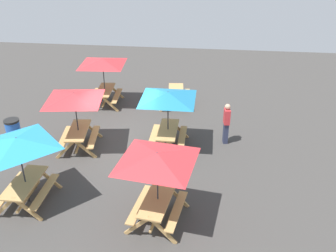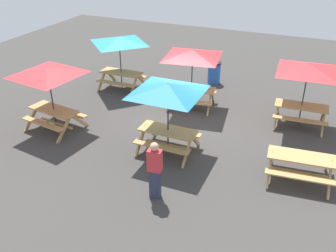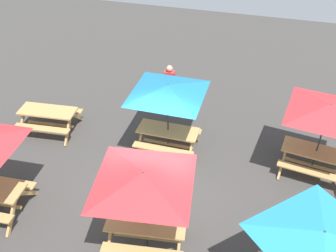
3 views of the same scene
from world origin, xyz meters
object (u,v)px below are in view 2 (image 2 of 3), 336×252
Objects in this scene: picnic_table_4 at (119,44)px; trash_bin_blue at (214,72)px; picnic_table_0 at (192,58)px; picnic_table_1 at (48,76)px; picnic_table_2 at (168,94)px; picnic_table_3 at (300,162)px; picnic_table_5 at (308,72)px; person_standing at (155,169)px.

trash_bin_blue is (3.49, 2.21, -1.49)m from picnic_table_4.
picnic_table_0 is 1.00× the size of picnic_table_1.
picnic_table_0 and picnic_table_4 have the same top height.
picnic_table_4 reaches higher than trash_bin_blue.
picnic_table_3 is at bearing 1.23° from picnic_table_2.
picnic_table_4 is 0.83× the size of picnic_table_5.
picnic_table_2 and picnic_table_5 have the same top height.
trash_bin_blue is (-4.33, 6.02, -0.07)m from picnic_table_3.
picnic_table_4 is 1.40× the size of person_standing.
picnic_table_5 is at bearing -3.69° from picnic_table_4.
picnic_table_4 is at bearing 134.74° from picnic_table_2.
picnic_table_2 is at bearing -90.33° from picnic_table_0.
picnic_table_1 is 0.99× the size of picnic_table_5.
picnic_table_1 is at bearing -158.55° from picnic_table_5.
picnic_table_2 is 5.48m from picnic_table_4.
picnic_table_0 is 5.71m from picnic_table_3.
picnic_table_4 is (-3.39, 0.50, 0.00)m from picnic_table_0.
picnic_table_1 is 2.86× the size of trash_bin_blue.
person_standing is at bearing -14.63° from picnic_table_1.
picnic_table_1 is at bearing -121.17° from trash_bin_blue.
picnic_table_3 is 0.68× the size of picnic_table_5.
picnic_table_0 is 5.82m from person_standing.
picnic_table_3 is 1.15× the size of person_standing.
picnic_table_1 and picnic_table_2 have the same top height.
person_standing is (4.78, -2.01, -1.10)m from picnic_table_1.
person_standing is (1.05, -5.62, -1.10)m from picnic_table_0.
trash_bin_blue is at bearing -90.14° from person_standing.
picnic_table_4 is 7.49m from picnic_table_5.
picnic_table_2 is at bearing -139.99° from picnic_table_5.
picnic_table_1 is 4.20m from picnic_table_2.
picnic_table_0 is at bearing -8.81° from picnic_table_4.
picnic_table_1 is 7.53m from trash_bin_blue.
picnic_table_1 is at bearing -144.06° from picnic_table_0.
person_standing reaches higher than trash_bin_blue.
picnic_table_5 is (-0.34, 3.39, 1.43)m from picnic_table_3.
picnic_table_5 is at bearing -33.39° from trash_bin_blue.
picnic_table_0 is 5.18m from picnic_table_1.
picnic_table_3 is 8.81m from picnic_table_4.
picnic_table_1 and picnic_table_4 have the same top height.
picnic_table_0 and picnic_table_1 have the same top height.
picnic_table_2 is at bearing 175.65° from picnic_table_3.
picnic_table_2 reaches higher than picnic_table_3.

